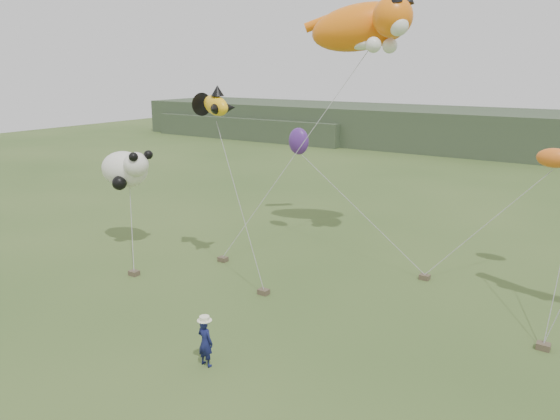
{
  "coord_description": "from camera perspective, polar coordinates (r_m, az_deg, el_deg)",
  "views": [
    {
      "loc": [
        8.55,
        -12.0,
        8.17
      ],
      "look_at": [
        -1.3,
        3.0,
        3.47
      ],
      "focal_mm": 35.0,
      "sensor_mm": 36.0,
      "label": 1
    }
  ],
  "objects": [
    {
      "name": "panda_kite",
      "position": [
        25.91,
        -15.79,
        4.15
      ],
      "size": [
        2.92,
        1.89,
        1.81
      ],
      "color": "white",
      "rests_on": "ground"
    },
    {
      "name": "sandbag_anchors",
      "position": [
        21.02,
        2.54,
        -7.92
      ],
      "size": [
        15.22,
        6.35,
        0.2
      ],
      "color": "brown",
      "rests_on": "ground"
    },
    {
      "name": "misc_kites",
      "position": [
        24.23,
        12.1,
        6.39
      ],
      "size": [
        12.07,
        1.4,
        1.27
      ],
      "color": "orange",
      "rests_on": "ground"
    },
    {
      "name": "cat_kite",
      "position": [
        25.1,
        9.13,
        18.48
      ],
      "size": [
        5.87,
        3.65,
        2.69
      ],
      "color": "orange",
      "rests_on": "ground"
    },
    {
      "name": "ground",
      "position": [
        16.85,
        -1.97,
        -14.33
      ],
      "size": [
        120.0,
        120.0,
        0.0
      ],
      "primitive_type": "plane",
      "color": "#385123",
      "rests_on": "ground"
    },
    {
      "name": "headland",
      "position": [
        58.21,
        21.73,
        7.49
      ],
      "size": [
        90.0,
        13.0,
        4.0
      ],
      "color": "#2D3D28",
      "rests_on": "ground"
    },
    {
      "name": "festival_attendant",
      "position": [
        15.86,
        -7.81,
        -13.55
      ],
      "size": [
        0.54,
        0.38,
        1.41
      ],
      "primitive_type": "imported",
      "rotation": [
        0.0,
        0.0,
        3.06
      ],
      "color": "#131849",
      "rests_on": "ground"
    },
    {
      "name": "fish_kite",
      "position": [
        21.76,
        -7.43,
        10.92
      ],
      "size": [
        2.5,
        1.63,
        1.25
      ],
      "color": "yellow",
      "rests_on": "ground"
    }
  ]
}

